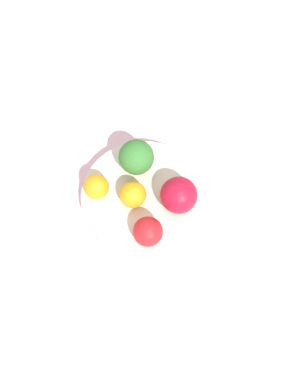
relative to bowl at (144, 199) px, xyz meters
The scene contains 8 objects.
ground_plane 0.04m from the bowl, ahead, with size 6.00×6.00×0.00m, color gray.
table_surface 0.03m from the bowl, ahead, with size 1.20×1.20×0.02m.
bowl is the anchor object (origin of this frame).
broccoli 0.07m from the bowl, 145.27° to the left, with size 0.05×0.05×0.07m.
apple_red 0.08m from the bowl, 44.63° to the right, with size 0.04×0.04×0.04m.
apple_green 0.07m from the bowl, 26.05° to the left, with size 0.06×0.06×0.06m.
orange_front 0.04m from the bowl, 110.46° to the right, with size 0.04×0.04×0.04m.
orange_back 0.08m from the bowl, 142.56° to the right, with size 0.04×0.04×0.04m.
Camera 1 is at (0.16, -0.18, 0.58)m, focal length 35.00 mm.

